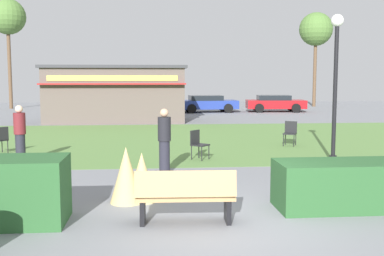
# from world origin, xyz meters

# --- Properties ---
(ground_plane) EXTENTS (80.00, 80.00, 0.00)m
(ground_plane) POSITION_xyz_m (0.00, 0.00, 0.00)
(ground_plane) COLOR slate
(lawn_patch) EXTENTS (36.00, 12.00, 0.01)m
(lawn_patch) POSITION_xyz_m (0.00, 11.01, 0.00)
(lawn_patch) COLOR #5B8442
(lawn_patch) RESTS_ON ground_plane
(park_bench) EXTENTS (1.72, 0.59, 0.95)m
(park_bench) POSITION_xyz_m (-0.74, 0.07, 0.48)
(park_bench) COLOR tan
(park_bench) RESTS_ON ground_plane
(hedge_right) EXTENTS (2.40, 1.10, 0.91)m
(hedge_right) POSITION_xyz_m (2.26, 0.76, 0.45)
(hedge_right) COLOR #28562B
(hedge_right) RESTS_ON ground_plane
(ornamental_grass_behind_left) EXTENTS (0.65, 0.65, 1.13)m
(ornamental_grass_behind_left) POSITION_xyz_m (-1.81, 1.54, 0.56)
(ornamental_grass_behind_left) COLOR tan
(ornamental_grass_behind_left) RESTS_ON ground_plane
(ornamental_grass_behind_right) EXTENTS (0.61, 0.61, 0.99)m
(ornamental_grass_behind_right) POSITION_xyz_m (-1.50, 1.62, 0.50)
(ornamental_grass_behind_right) COLOR tan
(ornamental_grass_behind_right) RESTS_ON ground_plane
(lamppost_mid) EXTENTS (0.36, 0.36, 4.29)m
(lamppost_mid) POSITION_xyz_m (4.04, 5.54, 2.70)
(lamppost_mid) COLOR black
(lamppost_mid) RESTS_ON ground_plane
(food_kiosk) EXTENTS (7.85, 4.15, 3.14)m
(food_kiosk) POSITION_xyz_m (-3.27, 19.09, 1.58)
(food_kiosk) COLOR #594C47
(food_kiosk) RESTS_ON ground_plane
(cafe_chair_west) EXTENTS (0.62, 0.62, 0.89)m
(cafe_chair_west) POSITION_xyz_m (0.11, 6.36, 0.53)
(cafe_chair_west) COLOR black
(cafe_chair_west) RESTS_ON ground_plane
(cafe_chair_east) EXTENTS (0.59, 0.59, 0.89)m
(cafe_chair_east) POSITION_xyz_m (3.77, 8.93, 0.53)
(cafe_chair_east) COLOR black
(cafe_chair_east) RESTS_ON ground_plane
(cafe_chair_center) EXTENTS (0.62, 0.62, 0.89)m
(cafe_chair_center) POSITION_xyz_m (-6.20, 7.92, 0.53)
(cafe_chair_center) COLOR black
(cafe_chair_center) RESTS_ON ground_plane
(person_strolling) EXTENTS (0.34, 0.34, 1.69)m
(person_strolling) POSITION_xyz_m (-0.96, 4.39, 0.86)
(person_strolling) COLOR #23232D
(person_strolling) RESTS_ON ground_plane
(person_standing) EXTENTS (0.34, 0.34, 1.69)m
(person_standing) POSITION_xyz_m (-5.12, 6.23, 0.86)
(person_standing) COLOR #23232D
(person_standing) RESTS_ON ground_plane
(parked_car_west_slot) EXTENTS (4.36, 2.37, 1.20)m
(parked_car_west_slot) POSITION_xyz_m (-2.24, 25.69, 0.64)
(parked_car_west_slot) COLOR #2D6638
(parked_car_west_slot) RESTS_ON ground_plane
(parked_car_center_slot) EXTENTS (4.32, 2.28, 1.20)m
(parked_car_center_slot) POSITION_xyz_m (2.73, 25.68, 0.64)
(parked_car_center_slot) COLOR navy
(parked_car_center_slot) RESTS_ON ground_plane
(parked_car_east_slot) EXTENTS (4.35, 2.36, 1.20)m
(parked_car_east_slot) POSITION_xyz_m (7.71, 25.69, 0.64)
(parked_car_east_slot) COLOR maroon
(parked_car_east_slot) RESTS_ON ground_plane
(tree_left_bg) EXTENTS (2.80, 2.80, 8.63)m
(tree_left_bg) POSITION_xyz_m (-12.43, 30.86, 7.14)
(tree_left_bg) COLOR brown
(tree_left_bg) RESTS_ON ground_plane
(tree_right_bg) EXTENTS (2.80, 2.80, 7.94)m
(tree_right_bg) POSITION_xyz_m (12.65, 31.43, 6.46)
(tree_right_bg) COLOR brown
(tree_right_bg) RESTS_ON ground_plane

